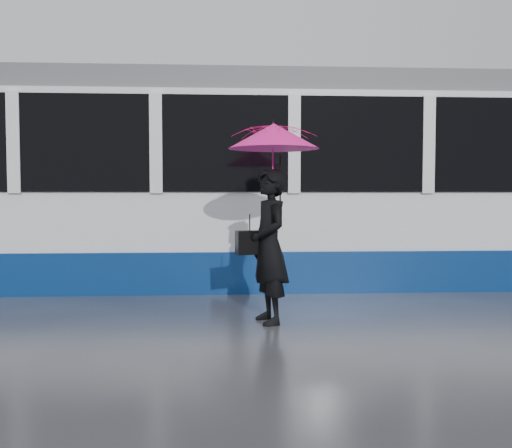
{
  "coord_description": "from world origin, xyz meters",
  "views": [
    {
      "loc": [
        1.02,
        -7.03,
        1.47
      ],
      "look_at": [
        1.44,
        -0.05,
        1.1
      ],
      "focal_mm": 40.0,
      "sensor_mm": 36.0,
      "label": 1
    }
  ],
  "objects": [
    {
      "name": "woman",
      "position": [
        1.56,
        -0.61,
        0.88
      ],
      "size": [
        0.58,
        0.73,
        1.75
      ],
      "primitive_type": "imported",
      "rotation": [
        0.0,
        0.0,
        -1.29
      ],
      "color": "black",
      "rests_on": "ground"
    },
    {
      "name": "ground",
      "position": [
        0.0,
        0.0,
        0.0
      ],
      "size": [
        90.0,
        90.0,
        0.0
      ],
      "primitive_type": "plane",
      "color": "#2D2D33",
      "rests_on": "ground"
    },
    {
      "name": "tram",
      "position": [
        2.58,
        2.5,
        1.64
      ],
      "size": [
        26.0,
        2.56,
        3.35
      ],
      "color": "white",
      "rests_on": "ground"
    },
    {
      "name": "handbag",
      "position": [
        1.34,
        -0.59,
        0.92
      ],
      "size": [
        0.34,
        0.22,
        0.45
      ],
      "rotation": [
        0.0,
        0.0,
        0.28
      ],
      "color": "black",
      "rests_on": "ground"
    },
    {
      "name": "umbrella",
      "position": [
        1.61,
        -0.61,
        1.92
      ],
      "size": [
        1.27,
        1.27,
        1.18
      ],
      "rotation": [
        0.0,
        0.0,
        0.28
      ],
      "color": "#FB158D",
      "rests_on": "ground"
    },
    {
      "name": "rails",
      "position": [
        0.0,
        2.5,
        0.01
      ],
      "size": [
        34.0,
        1.51,
        0.02
      ],
      "color": "#3F3D38",
      "rests_on": "ground"
    }
  ]
}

